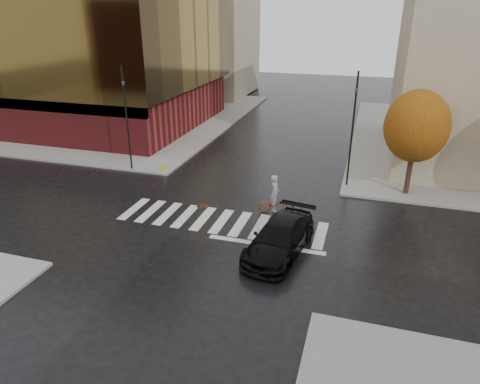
% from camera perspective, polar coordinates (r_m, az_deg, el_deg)
% --- Properties ---
extents(ground, '(120.00, 120.00, 0.00)m').
position_cam_1_polar(ground, '(23.55, -2.88, -4.44)').
color(ground, black).
rests_on(ground, ground).
extents(sidewalk_nw, '(30.00, 30.00, 0.15)m').
position_cam_1_polar(sidewalk_nw, '(50.59, -17.62, 9.82)').
color(sidewalk_nw, gray).
rests_on(sidewalk_nw, ground).
extents(crosswalk, '(12.00, 3.00, 0.01)m').
position_cam_1_polar(crosswalk, '(23.96, -2.48, -3.90)').
color(crosswalk, silver).
rests_on(crosswalk, ground).
extents(office_glass, '(27.00, 19.00, 16.00)m').
position_cam_1_polar(office_glass, '(47.65, -22.01, 18.52)').
color(office_glass, maroon).
rests_on(office_glass, sidewalk_nw).
extents(building_nw_far, '(14.00, 12.00, 20.00)m').
position_cam_1_polar(building_nw_far, '(61.14, -5.71, 22.45)').
color(building_nw_far, tan).
rests_on(building_nw_far, sidewalk_nw).
extents(tree_ne_a, '(3.80, 3.80, 6.50)m').
position_cam_1_polar(tree_ne_a, '(27.86, 22.49, 8.06)').
color(tree_ne_a, '#332016').
rests_on(tree_ne_a, sidewalk_ne).
extents(sedan, '(3.07, 5.80, 1.60)m').
position_cam_1_polar(sedan, '(20.73, 5.33, -6.11)').
color(sedan, black).
rests_on(sedan, ground).
extents(cyclist, '(2.13, 1.14, 2.30)m').
position_cam_1_polar(cyclist, '(24.71, 4.78, -1.07)').
color(cyclist, '#982B0D').
rests_on(cyclist, ground).
extents(traffic_light_nw, '(0.22, 0.20, 7.29)m').
position_cam_1_polar(traffic_light_nw, '(31.24, -14.96, 10.24)').
color(traffic_light_nw, black).
rests_on(traffic_light_nw, sidewalk_nw).
extents(traffic_light_ne, '(0.20, 0.22, 7.36)m').
position_cam_1_polar(traffic_light_ne, '(28.06, 14.85, 8.92)').
color(traffic_light_ne, black).
rests_on(traffic_light_ne, sidewalk_ne).
extents(fire_hydrant, '(0.24, 0.24, 0.67)m').
position_cam_1_polar(fire_hydrant, '(31.24, -10.13, 3.42)').
color(fire_hydrant, '#C5CC0C').
rests_on(fire_hydrant, sidewalk_nw).
extents(manhole, '(0.86, 0.86, 0.01)m').
position_cam_1_polar(manhole, '(25.79, -5.05, -1.91)').
color(manhole, '#442818').
rests_on(manhole, ground).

